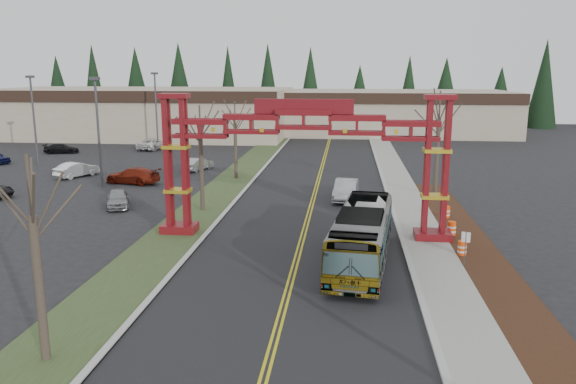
# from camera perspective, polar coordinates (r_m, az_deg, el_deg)

# --- Properties ---
(road) EXTENTS (12.00, 110.00, 0.02)m
(road) POSITION_cam_1_polar(r_m,az_deg,el_deg) (42.29, 2.28, -1.81)
(road) COLOR black
(road) RESTS_ON ground
(lane_line_left) EXTENTS (0.12, 100.00, 0.01)m
(lane_line_left) POSITION_cam_1_polar(r_m,az_deg,el_deg) (42.29, 2.12, -1.79)
(lane_line_left) COLOR gold
(lane_line_left) RESTS_ON road
(lane_line_right) EXTENTS (0.12, 100.00, 0.01)m
(lane_line_right) POSITION_cam_1_polar(r_m,az_deg,el_deg) (42.28, 2.44, -1.79)
(lane_line_right) COLOR gold
(lane_line_right) RESTS_ON road
(curb_right) EXTENTS (0.30, 110.00, 0.15)m
(curb_right) POSITION_cam_1_polar(r_m,az_deg,el_deg) (42.34, 10.62, -1.91)
(curb_right) COLOR #B0B0AB
(curb_right) RESTS_ON ground
(sidewalk_right) EXTENTS (2.60, 110.00, 0.14)m
(sidewalk_right) POSITION_cam_1_polar(r_m,az_deg,el_deg) (42.48, 12.57, -1.94)
(sidewalk_right) COLOR gray
(sidewalk_right) RESTS_ON ground
(landscape_strip) EXTENTS (2.60, 50.00, 0.12)m
(landscape_strip) POSITION_cam_1_polar(r_m,az_deg,el_deg) (28.88, 21.08, -9.30)
(landscape_strip) COLOR black
(landscape_strip) RESTS_ON ground
(grass_median) EXTENTS (4.00, 110.00, 0.08)m
(grass_median) POSITION_cam_1_polar(r_m,az_deg,el_deg) (43.51, -8.29, -1.49)
(grass_median) COLOR #304120
(grass_median) RESTS_ON ground
(curb_left) EXTENTS (0.30, 110.00, 0.15)m
(curb_left) POSITION_cam_1_polar(r_m,az_deg,el_deg) (43.09, -5.91, -1.51)
(curb_left) COLOR #B0B0AB
(curb_left) RESTS_ON ground
(gateway_arch) EXTENTS (18.20, 1.60, 8.90)m
(gateway_arch) POSITION_cam_1_polar(r_m,az_deg,el_deg) (34.31, 1.59, 5.07)
(gateway_arch) COLOR #650D0E
(gateway_arch) RESTS_ON ground
(retail_building_west) EXTENTS (46.00, 22.30, 7.50)m
(retail_building_west) POSITION_cam_1_polar(r_m,az_deg,el_deg) (93.99, -14.45, 7.87)
(retail_building_west) COLOR tan
(retail_building_west) RESTS_ON ground
(retail_building_east) EXTENTS (38.00, 20.30, 7.00)m
(retail_building_east) POSITION_cam_1_polar(r_m,az_deg,el_deg) (96.42, 10.49, 8.00)
(retail_building_east) COLOR tan
(retail_building_east) RESTS_ON ground
(conifer_treeline) EXTENTS (116.10, 5.60, 13.00)m
(conifer_treeline) POSITION_cam_1_polar(r_m,az_deg,el_deg) (108.04, 4.83, 10.17)
(conifer_treeline) COLOR black
(conifer_treeline) RESTS_ON ground
(transit_bus) EXTENTS (3.93, 11.40, 3.11)m
(transit_bus) POSITION_cam_1_polar(r_m,az_deg,el_deg) (30.51, 7.53, -4.45)
(transit_bus) COLOR #AFB1B7
(transit_bus) RESTS_ON ground
(silver_sedan) EXTENTS (2.16, 5.13, 1.65)m
(silver_sedan) POSITION_cam_1_polar(r_m,az_deg,el_deg) (45.60, 5.90, 0.22)
(silver_sedan) COLOR #A5A8AD
(silver_sedan) RESTS_ON ground
(parked_car_near_a) EXTENTS (2.98, 4.30, 1.36)m
(parked_car_near_a) POSITION_cam_1_polar(r_m,az_deg,el_deg) (44.90, -16.92, -0.63)
(parked_car_near_a) COLOR gray
(parked_car_near_a) RESTS_ON ground
(parked_car_near_b) EXTENTS (3.25, 4.74, 1.48)m
(parked_car_near_b) POSITION_cam_1_polar(r_m,az_deg,el_deg) (59.04, -20.68, 2.15)
(parked_car_near_b) COLOR white
(parked_car_near_b) RESTS_ON ground
(parked_car_mid_a) EXTENTS (5.52, 3.24, 1.50)m
(parked_car_mid_a) POSITION_cam_1_polar(r_m,az_deg,el_deg) (53.97, -15.52, 1.62)
(parked_car_mid_a) COLOR maroon
(parked_car_mid_a) RESTS_ON ground
(parked_car_far_a) EXTENTS (2.67, 4.22, 1.31)m
(parked_car_far_a) POSITION_cam_1_polar(r_m,az_deg,el_deg) (59.72, -9.16, 2.81)
(parked_car_far_a) COLOR #9B9EA2
(parked_car_far_a) RESTS_ON ground
(parked_car_far_b) EXTENTS (3.40, 5.82, 1.52)m
(parked_car_far_b) POSITION_cam_1_polar(r_m,az_deg,el_deg) (76.97, -13.52, 4.79)
(parked_car_far_b) COLOR white
(parked_car_far_b) RESTS_ON ground
(parked_car_far_c) EXTENTS (4.49, 2.60, 1.22)m
(parked_car_far_c) POSITION_cam_1_polar(r_m,az_deg,el_deg) (76.95, -22.03, 4.12)
(parked_car_far_c) COLOR black
(parked_car_far_c) RESTS_ON ground
(bare_tree_median_near) EXTENTS (3.24, 3.24, 7.53)m
(bare_tree_median_near) POSITION_cam_1_polar(r_m,az_deg,el_deg) (21.04, -24.54, -2.34)
(bare_tree_median_near) COLOR #382D26
(bare_tree_median_near) RESTS_ON ground
(bare_tree_median_mid) EXTENTS (3.22, 3.22, 7.83)m
(bare_tree_median_mid) POSITION_cam_1_polar(r_m,az_deg,el_deg) (41.50, -8.90, 5.73)
(bare_tree_median_mid) COLOR #382D26
(bare_tree_median_mid) RESTS_ON ground
(bare_tree_median_far) EXTENTS (3.17, 3.17, 7.46)m
(bare_tree_median_far) POSITION_cam_1_polar(r_m,az_deg,el_deg) (53.98, -5.40, 6.94)
(bare_tree_median_far) COLOR #382D26
(bare_tree_median_far) RESTS_ON ground
(bare_tree_right_far) EXTENTS (3.47, 3.47, 8.70)m
(bare_tree_right_far) POSITION_cam_1_polar(r_m,az_deg,el_deg) (47.28, 15.09, 7.08)
(bare_tree_right_far) COLOR #382D26
(bare_tree_right_far) RESTS_ON ground
(light_pole_near) EXTENTS (0.84, 0.42, 9.73)m
(light_pole_near) POSITION_cam_1_polar(r_m,az_deg,el_deg) (52.54, -18.75, 6.53)
(light_pole_near) COLOR #3F3F44
(light_pole_near) RESTS_ON ground
(light_pole_mid) EXTENTS (0.85, 0.42, 9.77)m
(light_pole_mid) POSITION_cam_1_polar(r_m,az_deg,el_deg) (67.98, -24.44, 7.25)
(light_pole_mid) COLOR #3F3F44
(light_pole_mid) RESTS_ON ground
(light_pole_far) EXTENTS (0.87, 0.44, 10.06)m
(light_pole_far) POSITION_cam_1_polar(r_m,az_deg,el_deg) (77.68, -13.27, 8.62)
(light_pole_far) COLOR #3F3F44
(light_pole_far) RESTS_ON ground
(street_sign) EXTENTS (0.44, 0.19, 1.99)m
(street_sign) POSITION_cam_1_polar(r_m,az_deg,el_deg) (31.00, 17.60, -4.90)
(street_sign) COLOR #3F3F44
(street_sign) RESTS_ON ground
(barrel_south) EXTENTS (0.50, 0.50, 0.92)m
(barrel_south) POSITION_cam_1_polar(r_m,az_deg,el_deg) (33.13, 17.26, -5.54)
(barrel_south) COLOR #F94C0D
(barrel_south) RESTS_ON ground
(barrel_mid) EXTENTS (0.53, 0.53, 0.98)m
(barrel_mid) POSITION_cam_1_polar(r_m,az_deg,el_deg) (36.87, 16.28, -3.64)
(barrel_mid) COLOR #F94C0D
(barrel_mid) RESTS_ON ground
(barrel_north) EXTENTS (0.50, 0.50, 0.93)m
(barrel_north) POSITION_cam_1_polar(r_m,az_deg,el_deg) (41.10, 15.79, -2.03)
(barrel_north) COLOR #F94C0D
(barrel_north) RESTS_ON ground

